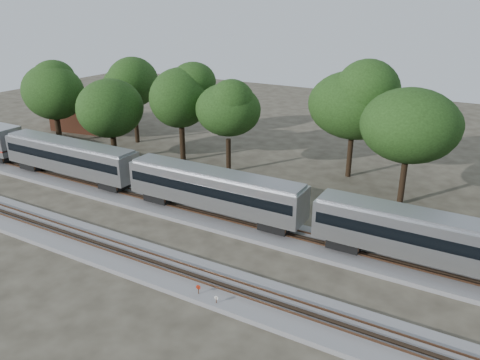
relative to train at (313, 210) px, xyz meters
The scene contains 15 objects.
ground 13.21m from the train, 151.96° to the right, with size 160.00×160.00×0.00m, color #383328.
track_far 11.71m from the train, behind, with size 160.00×5.00×0.73m.
track_near 15.40m from the train, 138.41° to the right, with size 160.00×5.00×0.73m.
train is the anchor object (origin of this frame).
switch_stand_red 12.74m from the train, 109.25° to the right, with size 0.36×0.09×1.15m.
switch_stand_white 12.58m from the train, 101.16° to the right, with size 0.31×0.06×0.98m.
switch_lever 12.09m from the train, 106.20° to the right, with size 0.50×0.30×0.30m, color #512D19.
brick_building 51.32m from the train, 157.81° to the left, with size 12.23×9.47×5.38m.
tree_0 47.00m from the train, 166.56° to the left, with size 7.89×7.89×11.12m.
tree_1 39.52m from the train, 154.34° to the left, with size 9.33×9.33×13.16m.
tree_2 33.61m from the train, 164.51° to the left, with size 7.27×7.27×10.25m.
tree_3 27.85m from the train, 150.89° to the left, with size 8.74×8.74×12.33m.
tree_4 21.05m from the train, 142.16° to the left, with size 8.14×8.14×11.48m.
tree_5 19.55m from the train, 97.51° to the left, with size 9.07×9.07×12.79m.
tree_6 15.01m from the train, 69.08° to the left, with size 8.82×8.82×12.43m.
Camera 1 is at (24.22, -29.42, 20.66)m, focal length 35.00 mm.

